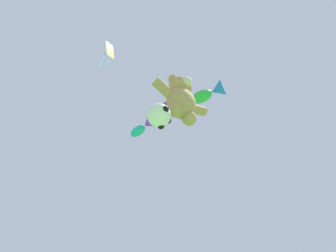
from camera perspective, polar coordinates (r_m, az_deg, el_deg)
name	(u,v)px	position (r m, az deg, el deg)	size (l,w,h in m)	color
teddy_bear_kite	(181,98)	(8.00, 3.32, 7.10)	(2.34, 1.03, 2.37)	tan
soccer_ball_kite	(159,116)	(6.51, -2.24, 2.68)	(0.77, 0.77, 0.71)	white
fish_kite_emerald	(209,93)	(12.13, 10.44, 8.19)	(1.47, 1.98, 0.86)	green
fish_kite_violet	(172,103)	(12.83, 0.95, 5.80)	(1.13, 1.98, 0.74)	purple
fish_kite_teal	(143,127)	(13.07, -6.38, -0.33)	(0.97, 1.83, 0.71)	#19ADB2
diamond_kite	(109,52)	(11.75, -14.83, 17.61)	(0.76, 0.62, 2.73)	yellow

